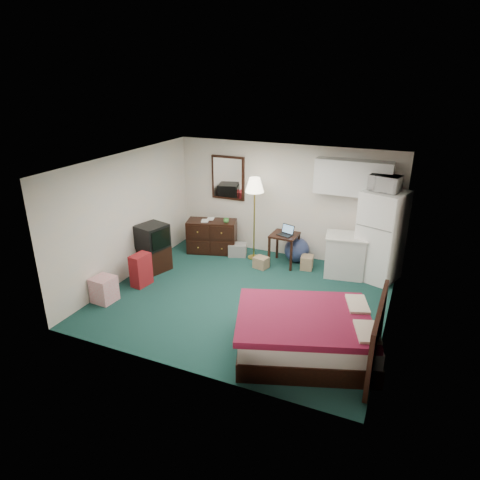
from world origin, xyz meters
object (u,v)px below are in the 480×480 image
at_px(dresser, 212,236).
at_px(fridge, 381,236).
at_px(suitcase, 141,270).
at_px(kitchen_counter, 345,256).
at_px(tv_stand, 154,258).
at_px(floor_lamp, 254,219).
at_px(bed, 306,335).
at_px(desk, 284,249).

distance_m(dresser, fridge, 3.70).
bearing_deg(suitcase, kitchen_counter, 37.46).
bearing_deg(dresser, tv_stand, -132.61).
bearing_deg(floor_lamp, dresser, -177.66).
relative_size(kitchen_counter, fridge, 0.46).
distance_m(dresser, kitchen_counter, 3.04).
bearing_deg(bed, dresser, 117.21).
bearing_deg(bed, kitchen_counter, 70.55).
bearing_deg(tv_stand, desk, 47.76).
bearing_deg(tv_stand, bed, -3.87).
xyz_separation_m(floor_lamp, fridge, (2.64, 0.08, -0.01)).
bearing_deg(kitchen_counter, bed, -99.23).
bearing_deg(desk, suitcase, -136.20).
height_order(dresser, desk, dresser).
bearing_deg(dresser, fridge, -14.57).
height_order(kitchen_counter, fridge, fridge).
xyz_separation_m(desk, kitchen_counter, (1.29, -0.00, 0.07)).
xyz_separation_m(floor_lamp, kitchen_counter, (2.01, -0.06, -0.50)).
relative_size(bed, suitcase, 3.02).
xyz_separation_m(kitchen_counter, fridge, (0.63, 0.14, 0.49)).
bearing_deg(tv_stand, dresser, 82.41).
height_order(dresser, fridge, fridge).
distance_m(dresser, tv_stand, 1.52).
relative_size(kitchen_counter, tv_stand, 1.49).
xyz_separation_m(desk, fridge, (1.92, 0.13, 0.55)).
distance_m(floor_lamp, fridge, 2.64).
xyz_separation_m(dresser, tv_stand, (-0.67, -1.36, -0.12)).
xyz_separation_m(bed, suitcase, (-3.52, 0.84, 0.01)).
relative_size(dresser, suitcase, 1.72).
bearing_deg(suitcase, desk, 49.75).
distance_m(kitchen_counter, fridge, 0.81).
relative_size(desk, fridge, 0.39).
distance_m(desk, tv_stand, 2.76).
bearing_deg(tv_stand, kitchen_counter, 38.53).
distance_m(floor_lamp, suitcase, 2.65).
distance_m(desk, kitchen_counter, 1.30).
height_order(desk, bed, desk).
bearing_deg(bed, fridge, 58.76).
xyz_separation_m(dresser, desk, (1.74, -0.02, -0.03)).
bearing_deg(bed, floor_lamp, 105.19).
relative_size(floor_lamp, desk, 2.63).
distance_m(kitchen_counter, tv_stand, 3.94).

